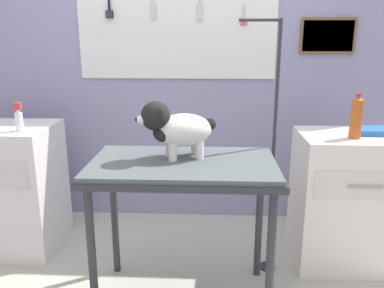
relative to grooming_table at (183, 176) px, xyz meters
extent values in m
cube|color=#8C8AAF|center=(-0.12, 1.16, 0.39)|extent=(4.00, 0.06, 2.30)
cube|color=white|center=(-0.12, 1.12, 0.77)|extent=(1.54, 0.02, 0.69)
cylinder|color=black|center=(-0.64, 1.10, 0.98)|extent=(0.02, 0.02, 0.09)
cube|color=black|center=(-0.64, 1.10, 0.91)|extent=(0.06, 0.02, 0.06)
cube|color=#333338|center=(-0.64, 1.09, 0.91)|extent=(0.05, 0.01, 0.05)
cylinder|color=gray|center=(-0.30, 1.11, 1.01)|extent=(0.01, 0.02, 0.01)
cube|color=silver|center=(-0.30, 1.10, 0.94)|extent=(0.03, 0.01, 0.13)
cylinder|color=gray|center=(0.05, 1.11, 1.01)|extent=(0.01, 0.02, 0.01)
cube|color=silver|center=(0.05, 1.10, 0.93)|extent=(0.03, 0.01, 0.13)
cylinder|color=gray|center=(0.39, 1.11, 0.98)|extent=(0.01, 0.02, 0.01)
cube|color=silver|center=(0.38, 1.10, 0.91)|extent=(0.01, 0.00, 0.11)
cube|color=silver|center=(0.39, 1.10, 0.91)|extent=(0.01, 0.00, 0.11)
torus|color=red|center=(0.38, 1.10, 0.84)|extent=(0.03, 0.01, 0.03)
torus|color=red|center=(0.40, 1.10, 0.84)|extent=(0.03, 0.01, 0.03)
cube|color=brown|center=(1.04, 1.12, 0.75)|extent=(0.42, 0.02, 0.27)
cube|color=#A57E56|center=(1.04, 1.11, 0.75)|extent=(0.38, 0.01, 0.23)
cylinder|color=#2D2D33|center=(-0.46, -0.25, -0.37)|extent=(0.04, 0.04, 0.79)
cylinder|color=#2D2D33|center=(0.46, -0.25, -0.37)|extent=(0.04, 0.04, 0.79)
cylinder|color=#2D2D33|center=(-0.46, 0.25, -0.37)|extent=(0.04, 0.04, 0.79)
cylinder|color=#2D2D33|center=(0.46, 0.25, -0.37)|extent=(0.04, 0.04, 0.79)
cube|color=#2D2D33|center=(0.00, 0.00, 0.04)|extent=(1.04, 0.62, 0.03)
cube|color=#4E5558|center=(0.00, 0.00, 0.07)|extent=(1.01, 0.60, 0.03)
cylinder|color=#2D2D33|center=(0.54, 0.33, -0.76)|extent=(0.11, 0.11, 0.01)
cylinder|color=#2D2D33|center=(0.54, 0.33, 0.04)|extent=(0.02, 0.02, 1.61)
cylinder|color=#2D2D33|center=(0.42, 0.33, 0.84)|extent=(0.24, 0.02, 0.02)
cylinder|color=white|center=(-0.06, 0.01, 0.14)|extent=(0.05, 0.05, 0.11)
cylinder|color=white|center=(-0.08, 0.10, 0.14)|extent=(0.05, 0.05, 0.11)
cylinder|color=white|center=(0.09, 0.05, 0.14)|extent=(0.05, 0.05, 0.11)
cylinder|color=white|center=(0.06, 0.14, 0.14)|extent=(0.05, 0.05, 0.11)
ellipsoid|color=white|center=(0.00, 0.07, 0.25)|extent=(0.37, 0.29, 0.18)
ellipsoid|color=black|center=(-0.11, 0.04, 0.24)|extent=(0.15, 0.17, 0.10)
sphere|color=black|center=(-0.15, 0.03, 0.33)|extent=(0.16, 0.16, 0.16)
ellipsoid|color=white|center=(-0.22, 0.01, 0.32)|extent=(0.09, 0.08, 0.05)
sphere|color=black|center=(-0.25, 0.00, 0.32)|extent=(0.02, 0.02, 0.02)
ellipsoid|color=black|center=(-0.11, -0.03, 0.34)|extent=(0.06, 0.05, 0.09)
ellipsoid|color=black|center=(-0.15, 0.10, 0.34)|extent=(0.06, 0.05, 0.09)
sphere|color=black|center=(0.14, 0.12, 0.27)|extent=(0.07, 0.07, 0.07)
cube|color=silver|center=(-1.36, 0.55, -0.31)|extent=(0.80, 0.56, 0.91)
cube|color=silver|center=(1.07, 0.46, -0.31)|extent=(0.68, 0.52, 0.90)
cube|color=silver|center=(1.07, 0.20, -0.12)|extent=(0.60, 0.01, 0.18)
cylinder|color=#99999E|center=(1.07, 0.19, -0.12)|extent=(0.20, 0.02, 0.02)
cylinder|color=white|center=(-1.10, 0.42, 0.21)|extent=(0.05, 0.05, 0.12)
cylinder|color=white|center=(-1.10, 0.42, 0.28)|extent=(0.02, 0.02, 0.02)
cube|color=#D2373A|center=(-1.10, 0.42, 0.31)|extent=(0.04, 0.03, 0.04)
cylinder|color=#B1531E|center=(1.04, 0.37, 0.26)|extent=(0.07, 0.07, 0.24)
cone|color=#B1531E|center=(1.04, 0.37, 0.38)|extent=(0.07, 0.07, 0.02)
cylinder|color=red|center=(1.04, 0.37, 0.40)|extent=(0.03, 0.03, 0.02)
cube|color=blue|center=(1.21, 0.50, 0.15)|extent=(0.24, 0.18, 0.04)
camera|label=1|loc=(0.15, -2.06, 0.75)|focal=37.14mm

